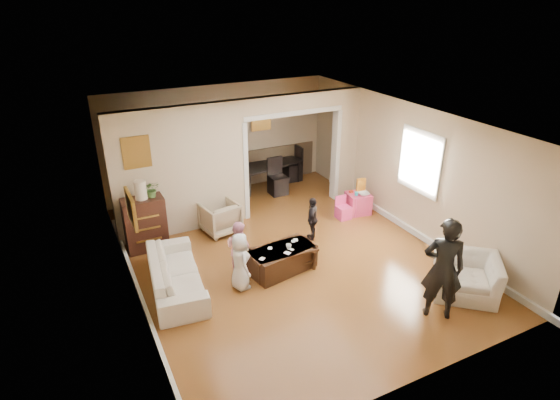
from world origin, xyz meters
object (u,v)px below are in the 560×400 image
child_kneel_a (240,261)px  child_toddler (312,219)px  table_lamp (141,190)px  child_kneel_b (238,247)px  adult_person (443,269)px  cyan_cup (356,194)px  coffee_cup (289,247)px  armchair_back (220,218)px  armchair_front (466,276)px  sofa (176,273)px  dresser (145,224)px  dining_table (267,174)px  play_table (358,203)px  coffee_table (282,259)px

child_kneel_a → child_toddler: size_ratio=1.12×
table_lamp → child_kneel_b: table_lamp is taller
adult_person → child_kneel_b: (-2.26, 2.46, -0.34)m
cyan_cup → coffee_cup: bearing=-150.8°
armchair_back → adult_person: (2.05, -4.01, 0.51)m
armchair_front → adult_person: bearing=-123.8°
sofa → table_lamp: (-0.15, 1.56, 0.93)m
armchair_back → armchair_front: bearing=117.6°
adult_person → child_kneel_a: size_ratio=1.65×
dresser → child_kneel_b: (1.28, -1.56, -0.03)m
coffee_cup → child_kneel_b: size_ratio=0.10×
table_lamp → child_kneel_a: table_lamp is taller
table_lamp → dresser: bearing=0.0°
table_lamp → dining_table: (3.41, 1.85, -0.92)m
table_lamp → armchair_back: bearing=-0.2°
table_lamp → play_table: bearing=-6.7°
coffee_table → dining_table: (1.43, 3.71, 0.08)m
play_table → dining_table: 2.64m
play_table → table_lamp: bearing=173.3°
armchair_front → child_toddler: size_ratio=1.12×
play_table → adult_person: size_ratio=0.29×
table_lamp → child_kneel_b: (1.28, -1.56, -0.73)m
child_kneel_b → dining_table: bearing=-63.0°
sofa → cyan_cup: (4.30, 0.97, 0.21)m
coffee_table → table_lamp: bearing=136.8°
armchair_back → table_lamp: 1.74m
coffee_cup → adult_person: 2.59m
play_table → dining_table: size_ratio=0.28×
coffee_table → play_table: size_ratio=2.44×
table_lamp → child_kneel_a: bearing=-60.7°
sofa → coffee_table: 1.85m
coffee_cup → sofa: bearing=169.6°
play_table → coffee_table: bearing=-152.7°
sofa → dresser: dresser is taller
sofa → adult_person: size_ratio=1.20×
armchair_back → dresser: (-1.49, 0.01, 0.20)m
armchair_front → coffee_table: armchair_front is taller
armchair_back → dining_table: 2.67m
child_kneel_a → dining_table: bearing=-31.6°
dresser → coffee_cup: size_ratio=11.14×
armchair_back → play_table: bearing=160.8°
dining_table → adult_person: adult_person is taller
dining_table → child_kneel_b: (-2.13, -3.41, 0.19)m
armchair_back → play_table: 3.11m
dining_table → child_kneel_b: child_kneel_b is taller
coffee_table → child_kneel_b: size_ratio=1.18×
armchair_front → child_kneel_a: child_kneel_a is taller
armchair_back → coffee_cup: armchair_back is taller
play_table → child_toddler: 1.64m
adult_person → coffee_table: bearing=-17.4°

